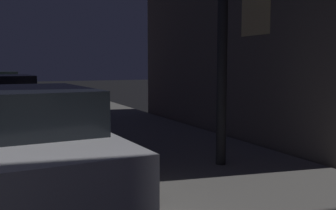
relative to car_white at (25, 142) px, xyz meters
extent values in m
cube|color=silver|center=(0.00, -0.02, -0.15)|extent=(2.07, 4.28, 0.64)
cube|color=#1E2328|center=(0.00, 0.04, 0.43)|extent=(1.74, 2.30, 0.56)
cylinder|color=black|center=(0.85, 1.33, -0.39)|extent=(0.26, 0.67, 0.66)
cylinder|color=black|center=(1.00, -1.26, -0.39)|extent=(0.26, 0.67, 0.66)
cube|color=maroon|center=(0.00, 6.92, -0.15)|extent=(1.91, 4.53, 0.64)
cube|color=#1E2328|center=(0.01, 6.71, 0.43)|extent=(1.60, 2.14, 0.56)
cylinder|color=black|center=(0.81, 8.34, -0.39)|extent=(0.25, 0.67, 0.66)
cylinder|color=black|center=(0.93, 5.58, -0.39)|extent=(0.25, 0.67, 0.66)
cylinder|color=black|center=(0.85, 15.31, -0.39)|extent=(0.23, 0.66, 0.66)
cylinder|color=black|center=(0.91, 12.57, -0.39)|extent=(0.23, 0.66, 0.66)
cylinder|color=black|center=(2.92, -0.18, 1.78)|extent=(0.16, 0.16, 4.70)
cube|color=#F2D17F|center=(4.47, 1.02, 2.19)|extent=(0.06, 0.90, 1.20)
camera|label=1|loc=(-0.41, -5.37, 1.02)|focal=41.73mm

